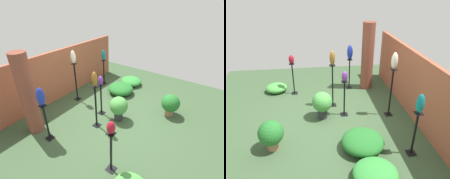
% 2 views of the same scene
% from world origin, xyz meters
% --- Properties ---
extents(ground_plane, '(8.00, 8.00, 0.00)m').
position_xyz_m(ground_plane, '(0.00, 0.00, 0.00)').
color(ground_plane, '#385133').
extents(brick_wall_back, '(5.60, 0.12, 1.77)m').
position_xyz_m(brick_wall_back, '(0.00, 2.20, 0.88)').
color(brick_wall_back, '#9E5138').
rests_on(brick_wall_back, ground).
extents(brick_pillar, '(0.41, 0.41, 2.28)m').
position_xyz_m(brick_pillar, '(-1.78, 1.35, 1.14)').
color(brick_pillar, brown).
rests_on(brick_pillar, ground).
extents(pedestal_ivory, '(0.20, 0.20, 1.39)m').
position_xyz_m(pedestal_ivory, '(0.07, 1.56, 0.64)').
color(pedestal_ivory, black).
rests_on(pedestal_ivory, ground).
extents(pedestal_bronze, '(0.20, 0.20, 1.31)m').
position_xyz_m(pedestal_bronze, '(-0.65, 0.04, 0.60)').
color(pedestal_bronze, black).
rests_on(pedestal_bronze, ground).
extents(pedestal_ruby, '(0.20, 0.20, 1.07)m').
position_xyz_m(pedestal_ruby, '(-1.60, -1.17, 0.49)').
color(pedestal_ruby, black).
rests_on(pedestal_ruby, ground).
extents(pedestal_teal, '(0.20, 0.20, 1.06)m').
position_xyz_m(pedestal_teal, '(1.65, 1.54, 0.48)').
color(pedestal_teal, black).
rests_on(pedestal_teal, ground).
extents(pedestal_violet, '(0.20, 0.20, 1.04)m').
position_xyz_m(pedestal_violet, '(-0.09, 0.30, 0.47)').
color(pedestal_violet, black).
rests_on(pedestal_violet, ground).
extents(pedestal_cobalt, '(0.20, 0.20, 1.07)m').
position_xyz_m(pedestal_cobalt, '(-1.79, 0.74, 0.48)').
color(pedestal_cobalt, black).
rests_on(pedestal_cobalt, ground).
extents(art_vase_ivory, '(0.18, 0.16, 0.44)m').
position_xyz_m(art_vase_ivory, '(0.07, 1.56, 1.62)').
color(art_vase_ivory, beige).
rests_on(art_vase_ivory, pedestal_ivory).
extents(art_vase_bronze, '(0.14, 0.15, 0.42)m').
position_xyz_m(art_vase_bronze, '(-0.65, 0.04, 1.52)').
color(art_vase_bronze, brown).
rests_on(art_vase_bronze, pedestal_bronze).
extents(art_vase_ruby, '(0.19, 0.17, 0.28)m').
position_xyz_m(art_vase_ruby, '(-1.60, -1.17, 1.21)').
color(art_vase_ruby, maroon).
rests_on(art_vase_ruby, pedestal_ruby).
extents(art_vase_teal, '(0.17, 0.16, 0.43)m').
position_xyz_m(art_vase_teal, '(1.65, 1.54, 1.27)').
color(art_vase_teal, '#0F727A').
rests_on(art_vase_teal, pedestal_teal).
extents(art_vase_violet, '(0.15, 0.16, 0.29)m').
position_xyz_m(art_vase_violet, '(-0.09, 0.30, 1.18)').
color(art_vase_violet, '#6B2D8C').
rests_on(art_vase_violet, pedestal_violet).
extents(art_vase_cobalt, '(0.20, 0.19, 0.49)m').
position_xyz_m(art_vase_cobalt, '(-1.79, 0.74, 1.31)').
color(art_vase_cobalt, '#192D9E').
rests_on(art_vase_cobalt, pedestal_cobalt).
extents(potted_plant_near_pillar, '(0.55, 0.55, 0.78)m').
position_xyz_m(potted_plant_near_pillar, '(-0.02, -0.31, 0.46)').
color(potted_plant_near_pillar, '#2D2D33').
rests_on(potted_plant_near_pillar, ground).
extents(potted_plant_walkway_edge, '(0.56, 0.56, 0.72)m').
position_xyz_m(potted_plant_walkway_edge, '(1.11, -1.51, 0.42)').
color(potted_plant_walkway_edge, '#936B4C').
rests_on(potted_plant_walkway_edge, ground).
extents(foliage_bed_east, '(0.94, 0.97, 0.40)m').
position_xyz_m(foliage_bed_east, '(1.36, 0.51, 0.20)').
color(foliage_bed_east, '#236B28').
rests_on(foliage_bed_east, ground).
extents(foliage_bed_center, '(0.83, 0.87, 0.31)m').
position_xyz_m(foliage_bed_center, '(2.24, 0.55, 0.16)').
color(foliage_bed_center, '#338C38').
rests_on(foliage_bed_center, ground).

